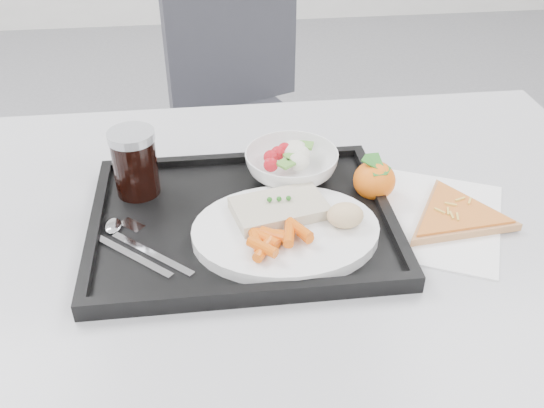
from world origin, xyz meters
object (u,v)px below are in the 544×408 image
object	(u,v)px
chair	(237,99)
dinner_plate	(286,232)
salad_bowl	(291,165)
cola_glass	(135,162)
tray	(243,221)
tangerine	(374,180)
table	(273,250)
pizza_slice	(456,215)

from	to	relation	value
chair	dinner_plate	xyz separation A→B (m)	(0.01, -0.95, 0.24)
salad_bowl	dinner_plate	bearing A→B (deg)	-101.18
salad_bowl	cola_glass	xyz separation A→B (m)	(-0.25, -0.01, 0.03)
chair	dinner_plate	world-z (taller)	chair
tray	salad_bowl	bearing A→B (deg)	49.53
tangerine	tray	bearing A→B (deg)	-167.37
tray	cola_glass	xyz separation A→B (m)	(-0.16, 0.09, 0.06)
table	dinner_plate	size ratio (longest dim) A/B	4.44
chair	salad_bowl	world-z (taller)	chair
dinner_plate	tangerine	size ratio (longest dim) A/B	3.11
table	tray	xyz separation A→B (m)	(-0.05, -0.02, 0.08)
chair	pizza_slice	bearing A→B (deg)	-73.32
chair	tray	distance (m)	0.93
tangerine	dinner_plate	bearing A→B (deg)	-147.15
dinner_plate	tangerine	bearing A→B (deg)	32.85
salad_bowl	chair	bearing A→B (deg)	92.96
tray	pizza_slice	bearing A→B (deg)	-4.63
tray	cola_glass	size ratio (longest dim) A/B	4.17
chair	salad_bowl	xyz separation A→B (m)	(0.04, -0.79, 0.25)
dinner_plate	pizza_slice	size ratio (longest dim) A/B	0.92
tangerine	pizza_slice	xyz separation A→B (m)	(0.11, -0.07, -0.02)
tray	dinner_plate	size ratio (longest dim) A/B	1.67
salad_bowl	pizza_slice	world-z (taller)	salad_bowl
chair	tray	xyz separation A→B (m)	(-0.05, -0.90, 0.22)
chair	tangerine	world-z (taller)	chair
salad_bowl	tangerine	xyz separation A→B (m)	(0.12, -0.06, -0.00)
salad_bowl	cola_glass	size ratio (longest dim) A/B	1.41
table	pizza_slice	bearing A→B (deg)	-9.27
cola_glass	tangerine	bearing A→B (deg)	-6.58
tray	tangerine	distance (m)	0.22
dinner_plate	salad_bowl	xyz separation A→B (m)	(0.03, 0.16, 0.01)
cola_glass	tray	bearing A→B (deg)	-29.77
salad_bowl	pizza_slice	xyz separation A→B (m)	(0.24, -0.13, -0.03)
chair	cola_glass	size ratio (longest dim) A/B	8.61
salad_bowl	table	bearing A→B (deg)	-115.19
chair	pizza_slice	world-z (taller)	chair
dinner_plate	pizza_slice	bearing A→B (deg)	5.65
table	tangerine	xyz separation A→B (m)	(0.17, 0.03, 0.10)
dinner_plate	tangerine	xyz separation A→B (m)	(0.16, 0.10, 0.01)
tangerine	pizza_slice	distance (m)	0.14
tray	salad_bowl	xyz separation A→B (m)	(0.09, 0.10, 0.03)
cola_glass	pizza_slice	distance (m)	0.50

